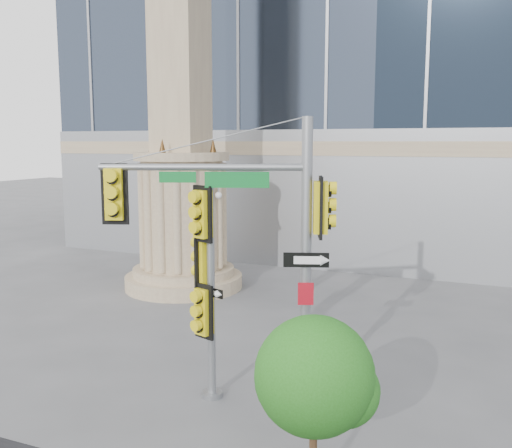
% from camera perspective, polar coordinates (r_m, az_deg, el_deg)
% --- Properties ---
extents(ground, '(120.00, 120.00, 0.00)m').
position_cam_1_polar(ground, '(11.80, -3.82, -19.45)').
color(ground, '#545456').
rests_on(ground, ground).
extents(monument, '(4.40, 4.40, 16.60)m').
position_cam_1_polar(monument, '(21.23, -7.47, 8.26)').
color(monument, tan).
rests_on(monument, ground).
extents(main_signal_pole, '(4.43, 1.96, 5.97)m').
position_cam_1_polar(main_signal_pole, '(11.50, -0.32, -0.67)').
color(main_signal_pole, slate).
rests_on(main_signal_pole, ground).
extents(secondary_signal_pole, '(0.80, 0.75, 4.67)m').
position_cam_1_polar(secondary_signal_pole, '(12.00, -5.07, -4.97)').
color(secondary_signal_pole, slate).
rests_on(secondary_signal_pole, ground).
extents(street_tree, '(1.87, 1.82, 2.91)m').
position_cam_1_polar(street_tree, '(8.94, 6.09, -15.31)').
color(street_tree, tan).
rests_on(street_tree, ground).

